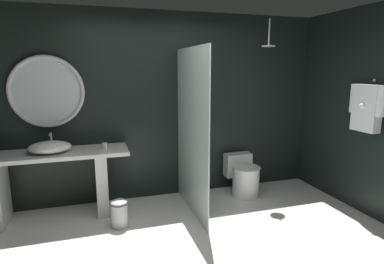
% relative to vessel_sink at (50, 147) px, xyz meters
% --- Properties ---
extents(back_wall_panel, '(4.80, 0.10, 2.60)m').
position_rel_vessel_sink_xyz_m(back_wall_panel, '(1.47, 0.37, 0.39)').
color(back_wall_panel, black).
rests_on(back_wall_panel, ground_plane).
extents(side_wall_right, '(0.10, 2.47, 2.60)m').
position_rel_vessel_sink_xyz_m(side_wall_right, '(3.82, -0.77, 0.39)').
color(side_wall_right, black).
rests_on(side_wall_right, ground_plane).
extents(vanity_counter, '(1.86, 0.56, 0.84)m').
position_rel_vessel_sink_xyz_m(vanity_counter, '(-0.01, 0.02, -0.38)').
color(vanity_counter, silver).
rests_on(vanity_counter, ground_plane).
extents(vessel_sink, '(0.49, 0.40, 0.22)m').
position_rel_vessel_sink_xyz_m(vessel_sink, '(0.00, 0.00, 0.00)').
color(vessel_sink, white).
rests_on(vessel_sink, vanity_counter).
extents(tumbler_cup, '(0.07, 0.07, 0.08)m').
position_rel_vessel_sink_xyz_m(tumbler_cup, '(0.63, -0.02, -0.03)').
color(tumbler_cup, silver).
rests_on(tumbler_cup, vanity_counter).
extents(round_wall_mirror, '(0.90, 0.05, 0.90)m').
position_rel_vessel_sink_xyz_m(round_wall_mirror, '(-0.01, 0.28, 0.64)').
color(round_wall_mirror, '#B7B7BC').
extents(shower_glass_panel, '(0.02, 1.26, 2.09)m').
position_rel_vessel_sink_xyz_m(shower_glass_panel, '(1.69, -0.31, 0.14)').
color(shower_glass_panel, silver).
rests_on(shower_glass_panel, ground_plane).
extents(rain_shower_head, '(0.19, 0.19, 0.38)m').
position_rel_vessel_sink_xyz_m(rain_shower_head, '(2.89, -0.03, 1.27)').
color(rain_shower_head, '#B7B7BC').
extents(hanging_bathrobe, '(0.20, 0.51, 0.64)m').
position_rel_vessel_sink_xyz_m(hanging_bathrobe, '(3.68, -1.03, 0.48)').
color(hanging_bathrobe, '#B7B7BC').
extents(toilet, '(0.40, 0.60, 0.57)m').
position_rel_vessel_sink_xyz_m(toilet, '(2.58, -0.00, -0.63)').
color(toilet, white).
rests_on(toilet, ground_plane).
extents(waste_bin, '(0.20, 0.20, 0.34)m').
position_rel_vessel_sink_xyz_m(waste_bin, '(0.74, -0.48, -0.74)').
color(waste_bin, '#B7B7BC').
rests_on(waste_bin, ground_plane).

